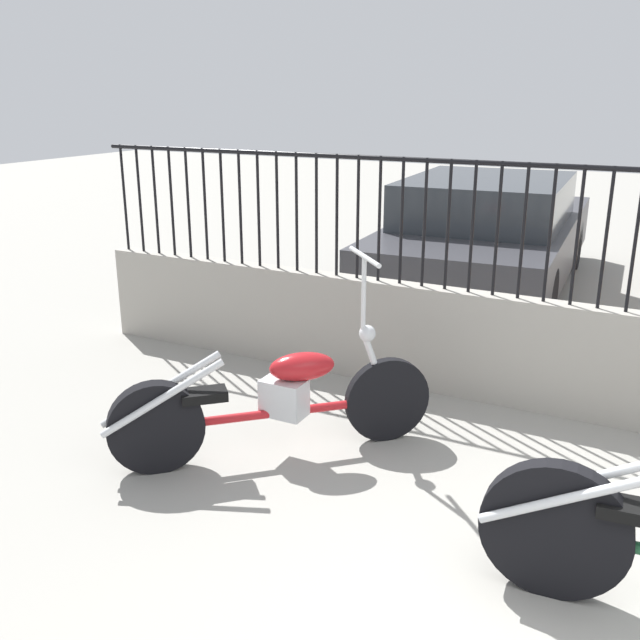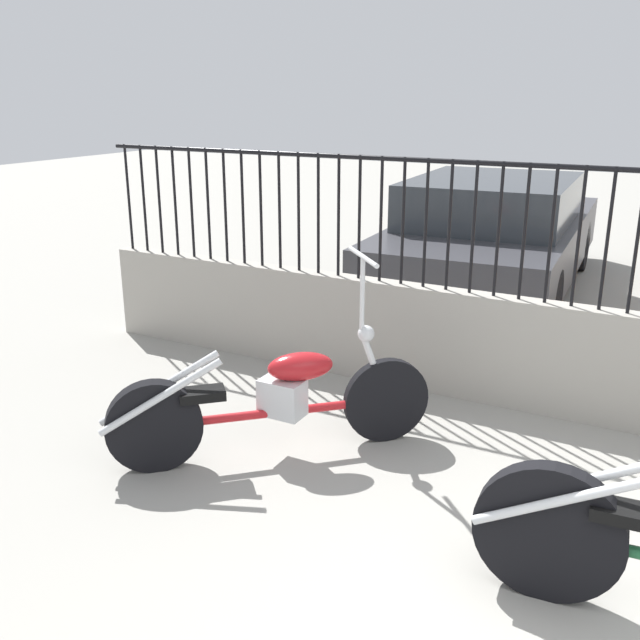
{
  "view_description": "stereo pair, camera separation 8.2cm",
  "coord_description": "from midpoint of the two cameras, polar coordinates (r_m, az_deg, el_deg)",
  "views": [
    {
      "loc": [
        -0.37,
        -2.33,
        2.25
      ],
      "look_at": [
        -2.57,
        1.94,
        0.7
      ],
      "focal_mm": 40.0,
      "sensor_mm": 36.0,
      "label": 1
    },
    {
      "loc": [
        -0.3,
        -2.29,
        2.25
      ],
      "look_at": [
        -2.57,
        1.94,
        0.7
      ],
      "focal_mm": 40.0,
      "sensor_mm": 36.0,
      "label": 2
    }
  ],
  "objects": [
    {
      "name": "motorcycle_red",
      "position": [
        4.54,
        -5.19,
        -6.57
      ],
      "size": [
        1.64,
        1.54,
        1.3
      ],
      "rotation": [
        0.0,
        0.0,
        0.75
      ],
      "color": "black",
      "rests_on": "ground_plane"
    },
    {
      "name": "car_dark_grey",
      "position": [
        8.54,
        12.97,
        6.79
      ],
      "size": [
        2.13,
        4.68,
        1.32
      ],
      "rotation": [
        0.0,
        0.0,
        1.63
      ],
      "color": "black",
      "rests_on": "ground_plane"
    }
  ]
}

